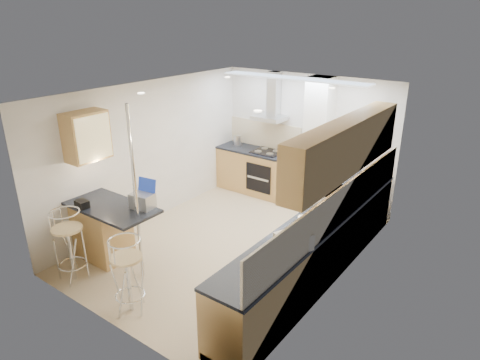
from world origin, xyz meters
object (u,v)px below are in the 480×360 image
Objects in this scene: bar_stool_end at (128,276)px; bread_bin at (294,241)px; laptop at (142,201)px; bar_stool_near at (70,246)px; microwave at (330,200)px.

bread_bin reaches higher than bar_stool_end.
laptop is 0.31× the size of bar_stool_end.
laptop is 1.17m from bar_stool_near.
microwave is at bearing -8.02° from bar_stool_end.
bread_bin is at bearing 176.43° from microwave.
microwave is 3.70m from bar_stool_near.
bar_stool_near is (-0.56, -0.89, -0.51)m from laptop.
bar_stool_near is 2.74× the size of bread_bin.
bar_stool_end is at bearing -122.48° from bread_bin.
laptop is at bearing -150.21° from bread_bin.
bar_stool_end is at bearing 138.41° from microwave.
microwave is 1.43× the size of bread_bin.
bread_bin is at bearing 4.90° from bar_stool_near.
microwave reaches higher than laptop.
bread_bin is (2.86, 1.19, 0.49)m from bar_stool_near.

